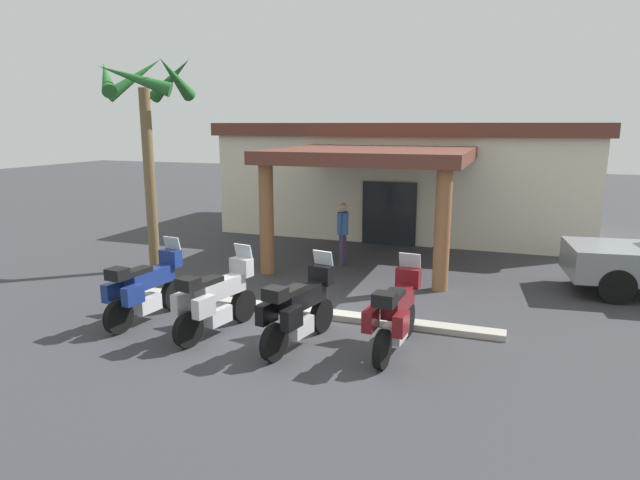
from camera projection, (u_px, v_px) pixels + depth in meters
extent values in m
plane|color=#38383D|center=(299.00, 324.00, 11.00)|extent=(80.00, 80.00, 0.00)
cube|color=silver|center=(407.00, 182.00, 20.79)|extent=(12.70, 6.16, 3.55)
cube|color=#1E2328|center=(389.00, 214.00, 18.08)|extent=(1.80, 0.11, 2.10)
cube|color=brown|center=(372.00, 155.00, 15.38)|extent=(5.43, 5.10, 0.35)
cylinder|color=brown|center=(267.00, 220.00, 14.50)|extent=(0.38, 0.38, 2.92)
cylinder|color=brown|center=(442.00, 231.00, 12.99)|extent=(0.38, 0.38, 2.92)
cube|color=brown|center=(409.00, 129.00, 20.37)|extent=(13.10, 6.56, 0.44)
cylinder|color=black|center=(173.00, 295.00, 11.83)|extent=(0.21, 0.67, 0.66)
cylinder|color=black|center=(119.00, 317.00, 10.47)|extent=(0.21, 0.67, 0.66)
cube|color=silver|center=(147.00, 304.00, 11.12)|extent=(0.38, 0.59, 0.32)
cube|color=navy|center=(150.00, 278.00, 11.14)|extent=(0.42, 1.18, 0.34)
cube|color=black|center=(137.00, 271.00, 10.79)|extent=(0.34, 0.63, 0.10)
cube|color=navy|center=(171.00, 258.00, 11.64)|extent=(0.46, 0.29, 0.36)
cube|color=#B2BCC6|center=(172.00, 245.00, 11.65)|extent=(0.41, 0.16, 0.36)
cube|color=navy|center=(113.00, 292.00, 10.62)|extent=(0.23, 0.46, 0.36)
cube|color=navy|center=(133.00, 295.00, 10.40)|extent=(0.23, 0.46, 0.36)
cube|color=black|center=(117.00, 274.00, 10.34)|extent=(0.39, 0.36, 0.22)
cylinder|color=black|center=(243.00, 306.00, 11.12)|extent=(0.27, 0.67, 0.66)
cylinder|color=black|center=(188.00, 330.00, 9.82)|extent=(0.27, 0.67, 0.66)
cube|color=silver|center=(217.00, 315.00, 10.44)|extent=(0.42, 0.61, 0.32)
cube|color=#B2B2B7|center=(221.00, 288.00, 10.46)|extent=(0.52, 1.19, 0.34)
cube|color=black|center=(208.00, 281.00, 10.12)|extent=(0.39, 0.64, 0.10)
cube|color=#B2B2B7|center=(241.00, 267.00, 10.93)|extent=(0.48, 0.32, 0.36)
cube|color=#B2BCC6|center=(244.00, 253.00, 10.94)|extent=(0.42, 0.20, 0.36)
cube|color=#B2B2B7|center=(183.00, 302.00, 9.99)|extent=(0.26, 0.47, 0.36)
cube|color=#B2B2B7|center=(204.00, 307.00, 9.72)|extent=(0.26, 0.47, 0.36)
cube|color=black|center=(188.00, 284.00, 9.69)|extent=(0.42, 0.39, 0.22)
cylinder|color=black|center=(322.00, 315.00, 10.55)|extent=(0.27, 0.67, 0.66)
cylinder|color=black|center=(274.00, 342.00, 9.25)|extent=(0.27, 0.67, 0.66)
cube|color=silver|center=(299.00, 326.00, 9.87)|extent=(0.42, 0.61, 0.32)
cube|color=black|center=(303.00, 297.00, 9.89)|extent=(0.52, 1.19, 0.34)
cube|color=black|center=(292.00, 290.00, 9.55)|extent=(0.39, 0.64, 0.10)
cube|color=black|center=(321.00, 275.00, 10.36)|extent=(0.48, 0.32, 0.36)
cube|color=#B2BCC6|center=(323.00, 260.00, 10.37)|extent=(0.42, 0.19, 0.36)
cube|color=black|center=(267.00, 313.00, 9.42)|extent=(0.26, 0.47, 0.36)
cube|color=black|center=(292.00, 318.00, 9.15)|extent=(0.26, 0.47, 0.36)
cube|color=black|center=(275.00, 294.00, 9.12)|extent=(0.42, 0.38, 0.22)
cylinder|color=black|center=(407.00, 319.00, 10.35)|extent=(0.19, 0.67, 0.66)
cylinder|color=black|center=(382.00, 349.00, 8.96)|extent=(0.19, 0.67, 0.66)
cube|color=silver|center=(395.00, 331.00, 9.62)|extent=(0.36, 0.58, 0.32)
cube|color=maroon|center=(398.00, 301.00, 9.65)|extent=(0.38, 1.17, 0.34)
cube|color=black|center=(393.00, 295.00, 9.29)|extent=(0.32, 0.62, 0.10)
cube|color=maroon|center=(408.00, 278.00, 10.16)|extent=(0.46, 0.27, 0.36)
cube|color=#B2BCC6|center=(410.00, 262.00, 10.17)|extent=(0.41, 0.15, 0.36)
cube|color=maroon|center=(371.00, 319.00, 9.11)|extent=(0.21, 0.45, 0.36)
cube|color=maroon|center=(401.00, 324.00, 8.90)|extent=(0.21, 0.45, 0.36)
cube|color=black|center=(384.00, 300.00, 8.83)|extent=(0.38, 0.34, 0.22)
cylinder|color=#3F334C|center=(341.00, 250.00, 15.51)|extent=(0.14, 0.14, 0.89)
cylinder|color=#3F334C|center=(344.00, 249.00, 15.66)|extent=(0.14, 0.14, 0.89)
cylinder|color=#335999|center=(343.00, 223.00, 15.43)|extent=(0.32, 0.32, 0.63)
cylinder|color=#335999|center=(340.00, 224.00, 15.23)|extent=(0.09, 0.09, 0.60)
cylinder|color=#335999|center=(346.00, 221.00, 15.61)|extent=(0.09, 0.09, 0.60)
sphere|color=tan|center=(343.00, 207.00, 15.33)|extent=(0.24, 0.24, 0.24)
cylinder|color=black|center=(597.00, 267.00, 13.82)|extent=(0.82, 0.34, 0.80)
cylinder|color=black|center=(617.00, 286.00, 12.20)|extent=(0.82, 0.34, 0.80)
cylinder|color=brown|center=(150.00, 182.00, 14.67)|extent=(0.29, 0.29, 4.88)
cone|color=#236028|center=(175.00, 77.00, 13.94)|extent=(0.62, 1.79, 1.11)
cone|color=#236028|center=(171.00, 79.00, 14.80)|extent=(1.75, 0.85, 1.22)
cone|color=#236028|center=(135.00, 78.00, 14.84)|extent=(1.32, 1.52, 1.33)
cone|color=#236028|center=(106.00, 77.00, 13.76)|extent=(1.48, 1.51, 1.12)
cone|color=#236028|center=(134.00, 78.00, 13.26)|extent=(1.80, 1.07, 0.89)
cube|color=#ADA89E|center=(290.00, 309.00, 11.70)|extent=(8.79, 0.36, 0.12)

